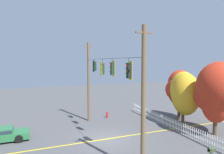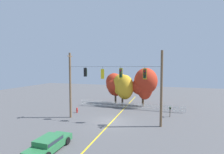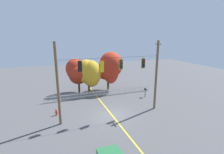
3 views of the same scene
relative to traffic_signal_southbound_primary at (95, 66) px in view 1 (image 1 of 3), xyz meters
name	(u,v)px [view 1 (image 1 of 3)]	position (x,y,z in m)	size (l,w,h in m)	color
ground	(107,139)	(3.59, 0.01, -6.20)	(80.00, 80.00, 0.00)	#4C4C4F
lane_centerline_stripe	(107,139)	(3.59, 0.01, -6.20)	(0.16, 36.00, 0.01)	gold
signal_support_span	(107,88)	(3.59, 0.01, -1.75)	(12.09, 1.10, 8.76)	brown
traffic_signal_southbound_primary	(95,66)	(0.00, 0.00, 0.00)	(0.43, 0.38, 1.29)	black
traffic_signal_northbound_secondary	(102,69)	(2.38, 0.00, -0.19)	(0.43, 0.38, 1.53)	black
traffic_signal_westbound_side	(112,69)	(4.69, 0.02, -0.08)	(0.43, 0.38, 1.43)	black
traffic_signal_eastbound_side	(129,71)	(7.59, 0.02, -0.12)	(0.43, 0.38, 1.48)	black
white_picket_fence	(177,126)	(4.37, 6.78, -5.65)	(17.10, 0.06, 1.08)	silver
autumn_maple_near_fence	(182,89)	(1.29, 9.92, -2.68)	(4.23, 3.65, 5.71)	#473828
autumn_maple_mid	(185,92)	(2.89, 8.93, -2.73)	(3.86, 3.06, 5.62)	brown
autumn_oak_far_east	(218,92)	(6.56, 9.32, -2.26)	(4.53, 4.03, 6.69)	brown
parked_car	(1,135)	(0.80, -8.44, -5.60)	(1.87, 4.34, 1.15)	#286B3D
fire_hydrant	(107,115)	(-2.66, 2.34, -5.83)	(0.38, 0.22, 0.76)	red
roadside_mailbox	(211,151)	(10.63, 4.20, -5.05)	(0.25, 0.44, 1.41)	brown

